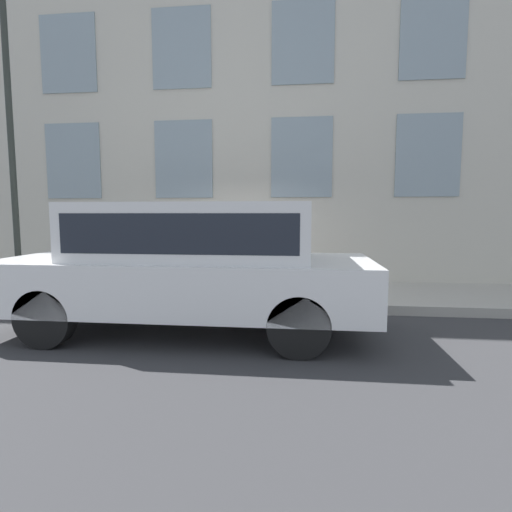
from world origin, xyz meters
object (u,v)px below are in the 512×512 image
parked_truck_white_near (191,259)px  street_lamp (8,84)px  fire_hydrant (236,279)px  person (276,249)px

parked_truck_white_near → street_lamp: bearing=64.7°
fire_hydrant → person: size_ratio=0.48×
parked_truck_white_near → person: bearing=-29.1°
parked_truck_white_near → fire_hydrant: bearing=-12.8°
fire_hydrant → person: 0.93m
street_lamp → person: bearing=-90.3°
person → street_lamp: street_lamp is taller
person → parked_truck_white_near: 2.22m
street_lamp → fire_hydrant: bearing=-94.1°
fire_hydrant → street_lamp: bearing=85.9°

